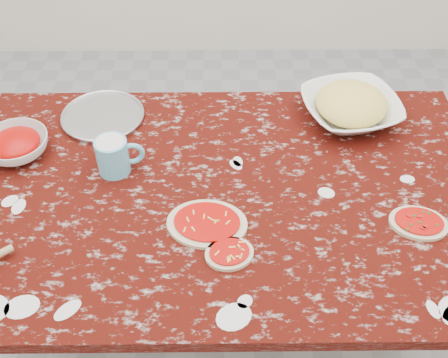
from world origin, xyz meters
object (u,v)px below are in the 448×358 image
pizza_tray (103,117)px  worktable (224,210)px  flour_mug (114,155)px  sauce_bowl (16,146)px  cheese_bowl (350,109)px

pizza_tray → worktable: bearing=-40.7°
pizza_tray → flour_mug: (0.08, -0.26, 0.05)m
sauce_bowl → cheese_bowl: (1.09, 0.17, 0.01)m
pizza_tray → cheese_bowl: bearing=-0.7°
sauce_bowl → flour_mug: 0.33m
pizza_tray → sauce_bowl: bearing=-143.5°
worktable → sauce_bowl: sauce_bowl is taller
worktable → sauce_bowl: size_ratio=7.79×
sauce_bowl → cheese_bowl: cheese_bowl is taller
worktable → flour_mug: size_ratio=10.89×
worktable → flour_mug: (-0.33, 0.09, 0.14)m
sauce_bowl → cheese_bowl: 1.10m
sauce_bowl → worktable: bearing=-14.9°
worktable → cheese_bowl: cheese_bowl is taller
worktable → pizza_tray: (-0.41, 0.35, 0.09)m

